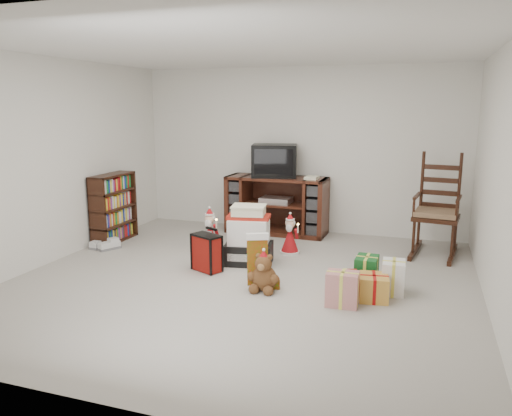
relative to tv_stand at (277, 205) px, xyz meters
The scene contains 13 objects.
room 2.36m from the tv_stand, 83.31° to the right, with size 5.01×5.01×2.51m.
tv_stand is the anchor object (origin of this frame).
bookshelf 2.40m from the tv_stand, 150.09° to the right, with size 0.27×0.80×0.97m.
rocking_chair 2.31m from the tv_stand, ahead, with size 0.66×0.97×1.38m.
gift_pile 1.58m from the tv_stand, 86.06° to the right, with size 0.63×0.51×0.71m.
red_suitcase 2.04m from the tv_stand, 97.37° to the right, with size 0.38×0.30×0.52m.
stocking 2.39m from the tv_stand, 78.44° to the right, with size 0.28×0.12×0.60m, color #0C740F, non-canonical shape.
teddy_bear 2.49m from the tv_stand, 76.59° to the right, with size 0.27×0.24×0.40m.
santa_figurine 1.13m from the tv_stand, 64.44° to the right, with size 0.27×0.25×0.54m.
mrs_claus_figurine 1.38m from the tv_stand, 114.23° to the right, with size 0.29×0.28×0.60m.
sneaker_pair 2.58m from the tv_stand, 141.40° to the right, with size 0.38×0.32×0.11m.
gift_cluster 2.70m from the tv_stand, 54.14° to the right, with size 0.79×0.90×0.27m.
crt_television 0.68m from the tv_stand, behind, with size 0.75×0.61×0.48m.
Camera 1 is at (1.84, -4.95, 1.91)m, focal length 35.00 mm.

